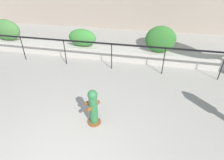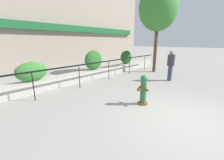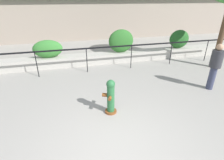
% 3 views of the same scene
% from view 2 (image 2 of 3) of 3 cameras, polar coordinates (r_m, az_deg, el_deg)
% --- Properties ---
extents(ground_plane, '(120.00, 120.00, 0.00)m').
position_cam_2_polar(ground_plane, '(4.93, 26.38, -13.89)').
color(ground_plane, '#9E9991').
extents(building_facade, '(30.00, 1.36, 8.00)m').
position_cam_2_polar(building_facade, '(13.71, -32.61, 19.75)').
color(building_facade, gray).
rests_on(building_facade, ground).
extents(planter_wall_low, '(18.00, 0.70, 0.50)m').
position_cam_2_polar(planter_wall_low, '(8.37, -16.79, 0.26)').
color(planter_wall_low, '#B7B2A8').
rests_on(planter_wall_low, ground).
extents(fence_railing_segment, '(15.00, 0.05, 1.15)m').
position_cam_2_polar(fence_railing_segment, '(7.33, -12.54, 4.71)').
color(fence_railing_segment, black).
rests_on(fence_railing_segment, ground).
extents(hedge_bush_1, '(1.38, 0.58, 0.86)m').
position_cam_2_polar(hedge_bush_1, '(7.49, -28.25, 2.82)').
color(hedge_bush_1, '#387F33').
rests_on(hedge_bush_1, planter_wall_low).
extents(hedge_bush_2, '(1.32, 0.58, 1.20)m').
position_cam_2_polar(hedge_bush_2, '(9.39, -7.03, 7.53)').
color(hedge_bush_2, '#2D6B28').
rests_on(hedge_bush_2, planter_wall_low).
extents(hedge_bush_3, '(1.15, 0.70, 1.02)m').
position_cam_2_polar(hedge_bush_3, '(11.99, 5.42, 8.64)').
color(hedge_bush_3, '#235B23').
rests_on(hedge_bush_3, planter_wall_low).
extents(fire_hydrant, '(0.48, 0.47, 1.08)m').
position_cam_2_polar(fire_hydrant, '(5.47, 11.86, -3.57)').
color(fire_hydrant, brown).
rests_on(fire_hydrant, ground).
extents(street_tree, '(2.86, 2.57, 5.90)m').
position_cam_2_polar(street_tree, '(11.77, 17.20, 24.48)').
color(street_tree, brown).
rests_on(street_tree, ground).
extents(pedestrian, '(0.57, 0.57, 1.73)m').
position_cam_2_polar(pedestrian, '(9.19, 21.48, 5.79)').
color(pedestrian, '#383D56').
rests_on(pedestrian, ground).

